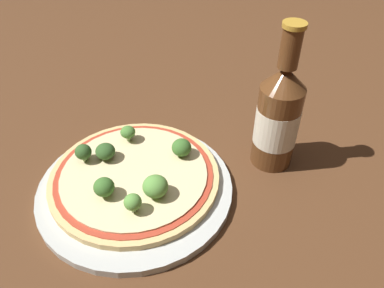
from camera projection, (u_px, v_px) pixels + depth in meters
ground_plane at (148, 183)px, 0.56m from camera, size 3.00×3.00×0.00m
plate at (135, 187)px, 0.55m from camera, size 0.28×0.28×0.01m
pizza at (135, 176)px, 0.55m from camera, size 0.25×0.25×0.01m
broccoli_floret_0 at (128, 132)px, 0.59m from camera, size 0.02×0.02×0.03m
broccoli_floret_1 at (102, 185)px, 0.50m from camera, size 0.03×0.03×0.03m
broccoli_floret_2 at (155, 186)px, 0.50m from camera, size 0.03×0.03×0.03m
broccoli_floret_3 at (83, 152)px, 0.55m from camera, size 0.02×0.02×0.03m
broccoli_floret_4 at (133, 202)px, 0.48m from camera, size 0.02×0.02×0.03m
broccoli_floret_5 at (105, 151)px, 0.56m from camera, size 0.03×0.03×0.03m
broccoli_floret_6 at (182, 148)px, 0.56m from camera, size 0.03×0.03×0.03m
beer_bottle at (278, 117)px, 0.55m from camera, size 0.07×0.07×0.23m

